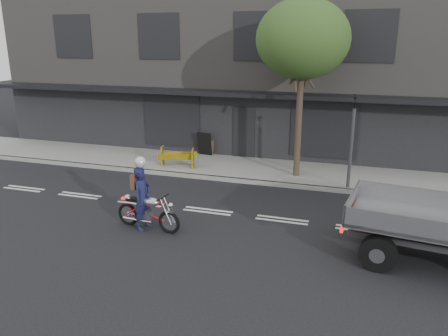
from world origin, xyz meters
TOP-DOWN VIEW (x-y plane):
  - ground at (0.00, 0.00)m, footprint 80.00×80.00m
  - sidewalk at (0.00, 4.70)m, footprint 32.00×3.20m
  - kerb at (0.00, 3.10)m, footprint 32.00×0.20m
  - building_main at (0.00, 11.30)m, footprint 26.00×10.00m
  - street_tree at (2.20, 4.20)m, footprint 3.40×3.40m
  - traffic_light_pole at (4.20, 3.35)m, footprint 0.12×0.12m
  - motorcycle at (-1.20, -1.78)m, footprint 2.10×0.61m
  - rider at (-1.35, -1.78)m, footprint 0.53×0.73m
  - construction_barrier at (-2.76, 3.77)m, footprint 1.59×0.98m
  - sandwich_board at (-2.28, 5.99)m, footprint 0.73×0.53m

SIDE VIEW (x-z plane):
  - ground at x=0.00m, z-range 0.00..0.00m
  - sidewalk at x=0.00m, z-range 0.00..0.15m
  - kerb at x=0.00m, z-range 0.00..0.15m
  - motorcycle at x=-1.20m, z-range 0.01..1.10m
  - construction_barrier at x=-2.76m, z-range 0.15..0.98m
  - sandwich_board at x=-2.28m, z-range 0.15..1.22m
  - rider at x=-1.35m, z-range 0.00..1.85m
  - traffic_light_pole at x=4.20m, z-range -0.10..3.40m
  - building_main at x=0.00m, z-range 0.00..8.00m
  - street_tree at x=2.20m, z-range 1.90..8.65m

